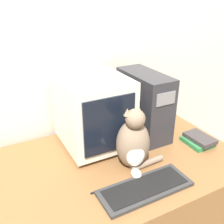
% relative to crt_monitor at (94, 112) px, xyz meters
% --- Properties ---
extents(wall_back, '(7.00, 0.05, 2.50)m').
position_rel_crt_monitor_xyz_m(wall_back, '(0.04, 0.30, 0.30)').
color(wall_back, beige).
rests_on(wall_back, ground_plane).
extents(desk, '(1.36, 0.88, 0.73)m').
position_rel_crt_monitor_xyz_m(desk, '(0.04, -0.21, -0.59)').
color(desk, brown).
rests_on(desk, ground_plane).
extents(crt_monitor, '(0.37, 0.42, 0.43)m').
position_rel_crt_monitor_xyz_m(crt_monitor, '(0.00, 0.00, 0.00)').
color(crt_monitor, beige).
rests_on(crt_monitor, desk).
extents(computer_tower, '(0.18, 0.41, 0.41)m').
position_rel_crt_monitor_xyz_m(computer_tower, '(0.34, -0.02, -0.01)').
color(computer_tower, '#28282D').
rests_on(computer_tower, desk).
extents(keyboard, '(0.46, 0.18, 0.02)m').
position_rel_crt_monitor_xyz_m(keyboard, '(0.04, -0.49, -0.21)').
color(keyboard, '#2D2D2D').
rests_on(keyboard, desk).
extents(cat, '(0.28, 0.24, 0.36)m').
position_rel_crt_monitor_xyz_m(cat, '(0.09, -0.30, -0.07)').
color(cat, '#7A6651').
rests_on(cat, desk).
extents(book_stack, '(0.14, 0.19, 0.05)m').
position_rel_crt_monitor_xyz_m(book_stack, '(0.57, -0.30, -0.20)').
color(book_stack, '#28703D').
rests_on(book_stack, desk).
extents(pen, '(0.13, 0.02, 0.01)m').
position_rel_crt_monitor_xyz_m(pen, '(-0.13, -0.40, -0.22)').
color(pen, black).
rests_on(pen, desk).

